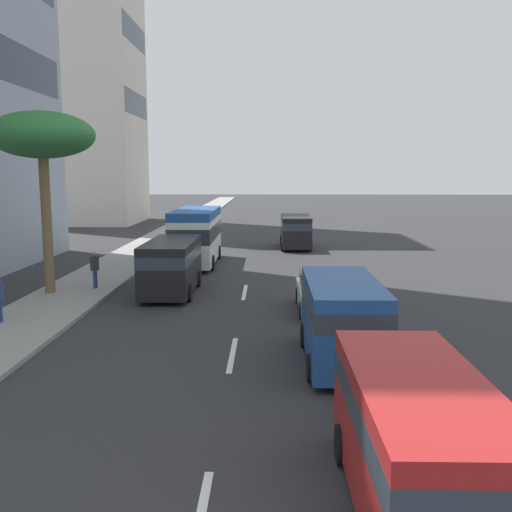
{
  "coord_description": "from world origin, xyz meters",
  "views": [
    {
      "loc": [
        -4.88,
        -1.03,
        5.3
      ],
      "look_at": [
        17.12,
        -0.56,
        2.03
      ],
      "focal_mm": 39.73,
      "sensor_mm": 36.0,
      "label": 1
    }
  ],
  "objects_px": {
    "van_lead": "(296,230)",
    "pedestrian_by_tree": "(95,268)",
    "car_fifth": "(323,292)",
    "palm_tree": "(42,137)",
    "van_third": "(171,263)",
    "minibus_sixth": "(196,234)",
    "van_fourth": "(342,316)",
    "van_second": "(418,436)"
  },
  "relations": [
    {
      "from": "van_lead",
      "to": "pedestrian_by_tree",
      "type": "bearing_deg",
      "value": 146.8
    },
    {
      "from": "car_fifth",
      "to": "palm_tree",
      "type": "bearing_deg",
      "value": 77.88
    },
    {
      "from": "van_lead",
      "to": "pedestrian_by_tree",
      "type": "xyz_separation_m",
      "value": [
        -14.76,
        9.66,
        -0.25
      ]
    },
    {
      "from": "van_third",
      "to": "car_fifth",
      "type": "height_order",
      "value": "van_third"
    },
    {
      "from": "car_fifth",
      "to": "minibus_sixth",
      "type": "distance_m",
      "value": 12.73
    },
    {
      "from": "car_fifth",
      "to": "minibus_sixth",
      "type": "bearing_deg",
      "value": 29.48
    },
    {
      "from": "van_lead",
      "to": "van_third",
      "type": "bearing_deg",
      "value": 157.89
    },
    {
      "from": "van_lead",
      "to": "van_fourth",
      "type": "xyz_separation_m",
      "value": [
        -24.16,
        -0.14,
        0.04
      ]
    },
    {
      "from": "van_third",
      "to": "car_fifth",
      "type": "relative_size",
      "value": 1.32
    },
    {
      "from": "van_second",
      "to": "car_fifth",
      "type": "xyz_separation_m",
      "value": [
        13.03,
        0.21,
        -0.55
      ]
    },
    {
      "from": "van_third",
      "to": "van_second",
      "type": "bearing_deg",
      "value": 22.12
    },
    {
      "from": "car_fifth",
      "to": "minibus_sixth",
      "type": "xyz_separation_m",
      "value": [
        11.05,
        6.25,
        1.01
      ]
    },
    {
      "from": "van_third",
      "to": "minibus_sixth",
      "type": "height_order",
      "value": "minibus_sixth"
    },
    {
      "from": "van_second",
      "to": "car_fifth",
      "type": "relative_size",
      "value": 1.26
    },
    {
      "from": "van_fourth",
      "to": "palm_tree",
      "type": "distance_m",
      "value": 15.21
    },
    {
      "from": "minibus_sixth",
      "to": "palm_tree",
      "type": "distance_m",
      "value": 11.22
    },
    {
      "from": "pedestrian_by_tree",
      "to": "van_fourth",
      "type": "bearing_deg",
      "value": -106.86
    },
    {
      "from": "minibus_sixth",
      "to": "pedestrian_by_tree",
      "type": "bearing_deg",
      "value": -25.28
    },
    {
      "from": "pedestrian_by_tree",
      "to": "van_second",
      "type": "bearing_deg",
      "value": -121.65
    },
    {
      "from": "van_lead",
      "to": "minibus_sixth",
      "type": "bearing_deg",
      "value": 139.7
    },
    {
      "from": "van_third",
      "to": "van_fourth",
      "type": "bearing_deg",
      "value": 34.86
    },
    {
      "from": "van_lead",
      "to": "car_fifth",
      "type": "height_order",
      "value": "van_lead"
    },
    {
      "from": "van_fourth",
      "to": "minibus_sixth",
      "type": "height_order",
      "value": "minibus_sixth"
    },
    {
      "from": "van_third",
      "to": "pedestrian_by_tree",
      "type": "distance_m",
      "value": 3.54
    },
    {
      "from": "van_lead",
      "to": "palm_tree",
      "type": "relative_size",
      "value": 0.66
    },
    {
      "from": "van_third",
      "to": "van_fourth",
      "type": "distance_m",
      "value": 11.0
    },
    {
      "from": "van_third",
      "to": "car_fifth",
      "type": "xyz_separation_m",
      "value": [
        -3.07,
        -6.33,
        -0.61
      ]
    },
    {
      "from": "van_lead",
      "to": "palm_tree",
      "type": "distance_m",
      "value": 20.13
    },
    {
      "from": "van_fourth",
      "to": "pedestrian_by_tree",
      "type": "bearing_deg",
      "value": 46.17
    },
    {
      "from": "van_fourth",
      "to": "palm_tree",
      "type": "bearing_deg",
      "value": 53.66
    },
    {
      "from": "van_second",
      "to": "pedestrian_by_tree",
      "type": "xyz_separation_m",
      "value": [
        16.47,
        10.05,
        -0.23
      ]
    },
    {
      "from": "minibus_sixth",
      "to": "van_second",
      "type": "bearing_deg",
      "value": 15.01
    },
    {
      "from": "pedestrian_by_tree",
      "to": "van_lead",
      "type": "bearing_deg",
      "value": -6.24
    },
    {
      "from": "minibus_sixth",
      "to": "pedestrian_by_tree",
      "type": "xyz_separation_m",
      "value": [
        -7.61,
        3.59,
        -0.69
      ]
    },
    {
      "from": "van_third",
      "to": "pedestrian_by_tree",
      "type": "height_order",
      "value": "van_third"
    },
    {
      "from": "van_lead",
      "to": "minibus_sixth",
      "type": "xyz_separation_m",
      "value": [
        -7.15,
        6.07,
        0.44
      ]
    },
    {
      "from": "car_fifth",
      "to": "palm_tree",
      "type": "distance_m",
      "value": 13.2
    },
    {
      "from": "pedestrian_by_tree",
      "to": "palm_tree",
      "type": "height_order",
      "value": "palm_tree"
    },
    {
      "from": "van_second",
      "to": "van_third",
      "type": "relative_size",
      "value": 0.96
    },
    {
      "from": "van_lead",
      "to": "van_second",
      "type": "relative_size",
      "value": 0.98
    },
    {
      "from": "van_third",
      "to": "car_fifth",
      "type": "bearing_deg",
      "value": 64.16
    },
    {
      "from": "minibus_sixth",
      "to": "van_fourth",
      "type": "bearing_deg",
      "value": 20.04
    }
  ]
}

